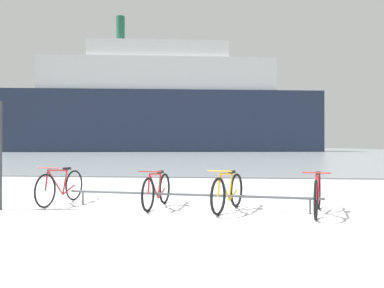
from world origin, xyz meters
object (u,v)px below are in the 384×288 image
(bicycle_0, at_px, (61,187))
(bicycle_2, at_px, (228,192))
(bicycle_3, at_px, (317,194))
(bicycle_1, at_px, (157,190))
(ferry_ship, at_px, (164,107))

(bicycle_0, bearing_deg, bicycle_2, -8.44)
(bicycle_0, height_order, bicycle_3, bicycle_0)
(bicycle_1, bearing_deg, ferry_ship, 99.43)
(bicycle_0, height_order, bicycle_1, bicycle_0)
(bicycle_1, relative_size, ferry_ship, 0.03)
(bicycle_1, xyz_separation_m, bicycle_3, (2.97, -0.44, 0.02))
(bicycle_3, height_order, ferry_ship, ferry_ship)
(ferry_ship, bearing_deg, bicycle_1, -80.57)
(bicycle_0, height_order, bicycle_2, bicycle_0)
(bicycle_3, bearing_deg, bicycle_0, 172.04)
(bicycle_1, height_order, ferry_ship, ferry_ship)
(bicycle_0, xyz_separation_m, bicycle_1, (2.09, -0.26, -0.02))
(bicycle_3, bearing_deg, bicycle_1, 171.52)
(bicycle_3, bearing_deg, bicycle_2, 173.11)
(bicycle_0, xyz_separation_m, ferry_ship, (-7.56, 57.87, 7.66))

